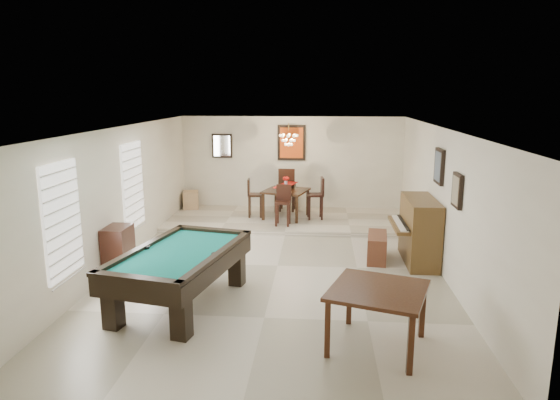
# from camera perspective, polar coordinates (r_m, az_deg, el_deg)

# --- Properties ---
(ground_plane) EXTENTS (6.00, 9.00, 0.02)m
(ground_plane) POSITION_cam_1_polar(r_m,az_deg,el_deg) (9.57, -0.29, -7.56)
(ground_plane) COLOR beige
(wall_back) EXTENTS (6.00, 0.04, 2.60)m
(wall_back) POSITION_cam_1_polar(r_m,az_deg,el_deg) (13.64, 1.32, 4.07)
(wall_back) COLOR silver
(wall_back) RESTS_ON ground_plane
(wall_front) EXTENTS (6.00, 0.04, 2.60)m
(wall_front) POSITION_cam_1_polar(r_m,az_deg,el_deg) (4.93, -4.87, -10.83)
(wall_front) COLOR silver
(wall_front) RESTS_ON ground_plane
(wall_left) EXTENTS (0.04, 9.00, 2.60)m
(wall_left) POSITION_cam_1_polar(r_m,az_deg,el_deg) (9.93, -17.82, 0.41)
(wall_left) COLOR silver
(wall_left) RESTS_ON ground_plane
(wall_right) EXTENTS (0.04, 9.00, 2.60)m
(wall_right) POSITION_cam_1_polar(r_m,az_deg,el_deg) (9.45, 18.14, -0.19)
(wall_right) COLOR silver
(wall_right) RESTS_ON ground_plane
(ceiling) EXTENTS (6.00, 9.00, 0.04)m
(ceiling) POSITION_cam_1_polar(r_m,az_deg,el_deg) (9.03, -0.31, 8.22)
(ceiling) COLOR white
(ceiling) RESTS_ON wall_back
(dining_step) EXTENTS (6.00, 2.50, 0.12)m
(dining_step) POSITION_cam_1_polar(r_m,az_deg,el_deg) (12.65, 0.97, -2.30)
(dining_step) COLOR beige
(dining_step) RESTS_ON ground_plane
(window_left_front) EXTENTS (0.06, 1.00, 1.70)m
(window_left_front) POSITION_cam_1_polar(r_m,az_deg,el_deg) (7.96, -23.63, -2.12)
(window_left_front) COLOR white
(window_left_front) RESTS_ON wall_left
(window_left_rear) EXTENTS (0.06, 1.00, 1.70)m
(window_left_rear) POSITION_cam_1_polar(r_m,az_deg,el_deg) (10.44, -16.47, 1.62)
(window_left_rear) COLOR white
(window_left_rear) RESTS_ON wall_left
(pool_table) EXTENTS (1.88, 2.76, 0.84)m
(pool_table) POSITION_cam_1_polar(r_m,az_deg,el_deg) (7.93, -11.26, -8.75)
(pool_table) COLOR black
(pool_table) RESTS_ON ground_plane
(square_table) EXTENTS (1.46, 1.46, 0.80)m
(square_table) POSITION_cam_1_polar(r_m,az_deg,el_deg) (6.68, 11.01, -13.07)
(square_table) COLOR black
(square_table) RESTS_ON ground_plane
(upright_piano) EXTENTS (0.84, 1.50, 1.25)m
(upright_piano) POSITION_cam_1_polar(r_m,az_deg,el_deg) (9.94, 14.82, -3.39)
(upright_piano) COLOR brown
(upright_piano) RESTS_ON ground_plane
(piano_bench) EXTENTS (0.46, 0.96, 0.51)m
(piano_bench) POSITION_cam_1_polar(r_m,az_deg,el_deg) (10.00, 11.02, -5.31)
(piano_bench) COLOR #5C2F1E
(piano_bench) RESTS_ON ground_plane
(apothecary_chest) EXTENTS (0.41, 0.61, 0.91)m
(apothecary_chest) POSITION_cam_1_polar(r_m,az_deg,el_deg) (9.37, -17.97, -5.62)
(apothecary_chest) COLOR black
(apothecary_chest) RESTS_ON ground_plane
(dining_table) EXTENTS (1.25, 1.25, 0.83)m
(dining_table) POSITION_cam_1_polar(r_m,az_deg,el_deg) (12.58, 0.68, -0.16)
(dining_table) COLOR black
(dining_table) RESTS_ON dining_step
(flower_vase) EXTENTS (0.15, 0.15, 0.22)m
(flower_vase) POSITION_cam_1_polar(r_m,az_deg,el_deg) (12.47, 0.68, 2.22)
(flower_vase) COLOR red
(flower_vase) RESTS_ON dining_table
(dining_chair_south) EXTENTS (0.38, 0.38, 0.96)m
(dining_chair_south) POSITION_cam_1_polar(r_m,az_deg,el_deg) (11.83, 0.33, -0.63)
(dining_chair_south) COLOR black
(dining_chair_south) RESTS_ON dining_step
(dining_chair_north) EXTENTS (0.45, 0.45, 1.16)m
(dining_chair_north) POSITION_cam_1_polar(r_m,az_deg,el_deg) (13.31, 0.85, 1.25)
(dining_chair_north) COLOR black
(dining_chair_north) RESTS_ON dining_step
(dining_chair_west) EXTENTS (0.39, 0.39, 0.97)m
(dining_chair_west) POSITION_cam_1_polar(r_m,az_deg,el_deg) (12.67, -2.85, 0.25)
(dining_chair_west) COLOR black
(dining_chair_west) RESTS_ON dining_step
(dining_chair_east) EXTENTS (0.43, 0.43, 1.05)m
(dining_chair_east) POSITION_cam_1_polar(r_m,az_deg,el_deg) (12.48, 4.05, 0.22)
(dining_chair_east) COLOR black
(dining_chair_east) RESTS_ON dining_step
(corner_bench) EXTENTS (0.51, 0.58, 0.46)m
(corner_bench) POSITION_cam_1_polar(r_m,az_deg,el_deg) (13.88, -10.15, 0.03)
(corner_bench) COLOR tan
(corner_bench) RESTS_ON dining_step
(chandelier) EXTENTS (0.44, 0.44, 0.60)m
(chandelier) POSITION_cam_1_polar(r_m,az_deg,el_deg) (12.24, 0.99, 7.38)
(chandelier) COLOR #FFE5B2
(chandelier) RESTS_ON ceiling
(back_painting) EXTENTS (0.75, 0.06, 0.95)m
(back_painting) POSITION_cam_1_polar(r_m,az_deg,el_deg) (13.52, 1.33, 6.56)
(back_painting) COLOR #D84C14
(back_painting) RESTS_ON wall_back
(back_mirror) EXTENTS (0.55, 0.06, 0.65)m
(back_mirror) POSITION_cam_1_polar(r_m,az_deg,el_deg) (13.77, -6.64, 6.17)
(back_mirror) COLOR white
(back_mirror) RESTS_ON wall_back
(right_picture_upper) EXTENTS (0.06, 0.55, 0.65)m
(right_picture_upper) POSITION_cam_1_polar(r_m,az_deg,el_deg) (9.62, 17.74, 3.69)
(right_picture_upper) COLOR slate
(right_picture_upper) RESTS_ON wall_right
(right_picture_lower) EXTENTS (0.06, 0.45, 0.55)m
(right_picture_lower) POSITION_cam_1_polar(r_m,az_deg,el_deg) (8.41, 19.60, 1.02)
(right_picture_lower) COLOR gray
(right_picture_lower) RESTS_ON wall_right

